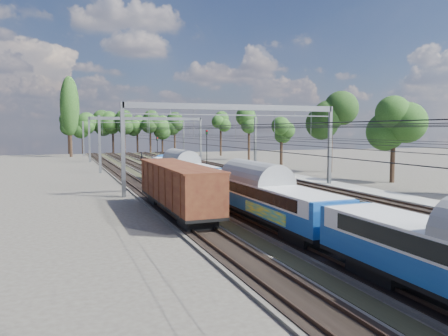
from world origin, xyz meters
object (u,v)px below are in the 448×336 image
object	(u,v)px
emu_train	(258,188)
worker	(142,156)
freight_boxcar	(177,185)
signal_far	(207,143)
signal_near	(157,147)

from	to	relation	value
emu_train	worker	xyz separation A→B (m)	(3.21, 62.88, -1.45)
emu_train	freight_boxcar	world-z (taller)	emu_train
freight_boxcar	signal_far	bearing A→B (deg)	68.67
signal_near	signal_far	world-z (taller)	signal_far
worker	emu_train	bearing A→B (deg)	168.18
freight_boxcar	worker	world-z (taller)	freight_boxcar
signal_far	signal_near	bearing A→B (deg)	160.46
worker	signal_far	distance (m)	19.07
freight_boxcar	worker	distance (m)	58.90
freight_boxcar	worker	xyz separation A→B (m)	(7.71, 58.38, -1.29)
signal_near	emu_train	bearing A→B (deg)	-117.68
signal_near	signal_far	xyz separation A→B (m)	(7.67, -5.30, 0.84)
signal_near	worker	bearing A→B (deg)	71.13
signal_far	freight_boxcar	bearing A→B (deg)	-96.24
freight_boxcar	signal_near	distance (m)	47.69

